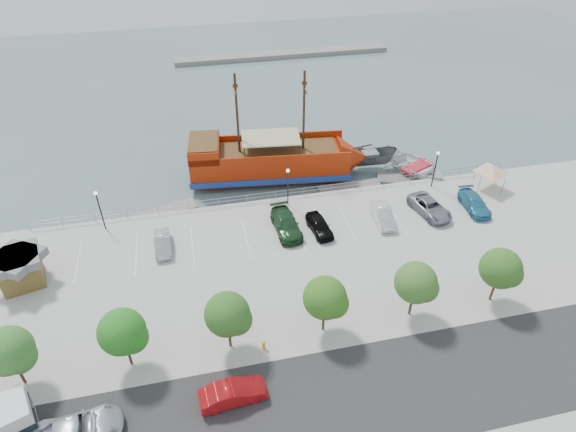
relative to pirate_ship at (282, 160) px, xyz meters
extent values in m
plane|color=#4F6365|center=(-0.96, -13.57, -2.17)|extent=(160.00, 160.00, 0.00)
cube|color=#272727|center=(-0.96, -29.57, -1.16)|extent=(100.00, 8.00, 0.04)
cube|color=#9A978E|center=(-0.96, -23.57, -1.16)|extent=(100.00, 4.00, 0.05)
cylinder|color=gray|center=(-0.96, -5.77, -0.22)|extent=(50.00, 0.06, 0.06)
cylinder|color=gray|center=(-0.96, -5.77, -0.62)|extent=(50.00, 0.06, 0.06)
cube|color=gray|center=(9.04, 41.43, -1.77)|extent=(40.00, 3.00, 0.80)
cube|color=#A02205|center=(-1.48, 0.17, -0.10)|extent=(17.98, 7.46, 2.84)
cube|color=navy|center=(-1.48, 0.17, -1.03)|extent=(18.34, 7.82, 0.65)
cone|color=#A02205|center=(8.06, -0.95, -0.10)|extent=(4.08, 5.61, 5.24)
cube|color=#A02205|center=(-8.52, 1.00, 2.08)|extent=(3.89, 5.80, 1.53)
cube|color=#583819|center=(-8.52, 1.00, 2.90)|extent=(3.62, 5.34, 0.13)
cube|color=#583819|center=(-0.93, 0.11, 1.37)|extent=(14.65, 6.42, 0.16)
cube|color=#A02205|center=(-1.17, 2.77, 1.70)|extent=(17.37, 2.25, 0.76)
cube|color=#A02205|center=(-1.78, -2.43, 1.70)|extent=(17.37, 2.25, 0.76)
cylinder|color=#382111|center=(2.32, -0.27, 5.79)|extent=(0.29, 0.29, 8.95)
cylinder|color=#382111|center=(-4.73, 0.56, 5.79)|extent=(0.29, 0.29, 8.95)
cylinder|color=#382111|center=(2.32, -0.27, 8.52)|extent=(0.53, 3.27, 0.15)
cylinder|color=#382111|center=(-4.73, 0.56, 8.52)|extent=(0.53, 3.27, 0.15)
cube|color=#C4B988|center=(-1.26, 0.15, 2.95)|extent=(6.77, 4.86, 0.13)
cylinder|color=#382111|center=(8.82, -1.04, 1.21)|extent=(2.72, 0.49, 0.65)
imported|color=#4A4E50|center=(10.34, -0.49, -0.96)|extent=(6.56, 3.30, 2.43)
imported|color=white|center=(15.26, -2.94, -1.39)|extent=(8.02, 9.12, 1.57)
cube|color=gray|center=(-13.47, -4.37, -1.99)|extent=(6.84, 3.61, 0.38)
cube|color=gray|center=(6.76, -4.37, -1.97)|extent=(7.11, 2.20, 0.40)
cube|color=slate|center=(14.02, -4.37, -1.96)|extent=(7.85, 4.84, 0.43)
cube|color=brown|center=(-24.97, -13.17, -0.03)|extent=(3.81, 3.81, 2.29)
cube|color=slate|center=(-24.97, -13.17, 1.37)|extent=(4.32, 4.32, 0.73)
cylinder|color=slate|center=(20.06, -7.07, -0.15)|extent=(0.08, 0.08, 2.04)
cylinder|color=slate|center=(22.32, -7.90, -0.15)|extent=(0.08, 0.08, 2.04)
cylinder|color=slate|center=(19.22, -9.33, -0.15)|extent=(0.08, 0.08, 2.04)
cylinder|color=slate|center=(21.49, -10.16, -0.15)|extent=(0.08, 0.08, 2.04)
pyramid|color=white|center=(20.77, -8.62, 1.66)|extent=(5.00, 5.00, 0.84)
imported|color=#A2A8B4|center=(-18.87, -28.44, -0.42)|extent=(5.64, 3.02, 1.51)
imported|color=#B01115|center=(-9.32, -27.96, -0.45)|extent=(4.53, 1.91, 1.45)
cylinder|color=gold|center=(-6.63, -24.37, -0.87)|extent=(0.25, 0.25, 0.62)
sphere|color=gold|center=(-6.63, -24.37, -0.54)|extent=(0.27, 0.27, 0.27)
cylinder|color=black|center=(-18.96, -7.07, 0.83)|extent=(0.12, 0.12, 4.00)
sphere|color=#FFF2CC|center=(-18.96, -7.07, 2.93)|extent=(0.36, 0.36, 0.36)
cylinder|color=black|center=(-0.96, -7.07, 0.83)|extent=(0.12, 0.12, 4.00)
sphere|color=#FFF2CC|center=(-0.96, -7.07, 2.93)|extent=(0.36, 0.36, 0.36)
cylinder|color=black|center=(15.04, -7.07, 0.83)|extent=(0.12, 0.12, 4.00)
sphere|color=#FFF2CC|center=(15.04, -7.07, 2.93)|extent=(0.36, 0.36, 0.36)
cylinder|color=#473321|center=(-22.96, -23.57, -0.07)|extent=(0.20, 0.20, 2.20)
sphere|color=#2F6125|center=(-22.96, -23.57, 2.23)|extent=(3.20, 3.20, 3.20)
sphere|color=#2F6125|center=(-22.36, -23.87, 1.83)|extent=(2.20, 2.20, 2.20)
cylinder|color=#473321|center=(-15.96, -23.57, -0.07)|extent=(0.20, 0.20, 2.20)
sphere|color=#1F6319|center=(-15.96, -23.57, 2.23)|extent=(3.20, 3.20, 3.20)
sphere|color=#1F6319|center=(-15.36, -23.87, 1.83)|extent=(2.20, 2.20, 2.20)
cylinder|color=#473321|center=(-8.96, -23.57, -0.07)|extent=(0.20, 0.20, 2.20)
sphere|color=#2A541C|center=(-8.96, -23.57, 2.23)|extent=(3.20, 3.20, 3.20)
sphere|color=#2A541C|center=(-8.36, -23.87, 1.83)|extent=(2.20, 2.20, 2.20)
cylinder|color=#473321|center=(-1.96, -23.57, -0.07)|extent=(0.20, 0.20, 2.20)
sphere|color=#2D5C19|center=(-1.96, -23.57, 2.23)|extent=(3.20, 3.20, 3.20)
sphere|color=#2D5C19|center=(-1.36, -23.87, 1.83)|extent=(2.20, 2.20, 2.20)
cylinder|color=#473321|center=(5.04, -23.57, -0.07)|extent=(0.20, 0.20, 2.20)
sphere|color=#355D23|center=(5.04, -23.57, 2.23)|extent=(3.20, 3.20, 3.20)
sphere|color=#355D23|center=(5.64, -23.87, 1.83)|extent=(2.20, 2.20, 2.20)
cylinder|color=#473321|center=(12.04, -23.57, -0.07)|extent=(0.20, 0.20, 2.20)
sphere|color=#2C551C|center=(12.04, -23.57, 2.23)|extent=(3.20, 3.20, 3.20)
sphere|color=#2C551C|center=(12.64, -23.87, 1.83)|extent=(2.20, 2.20, 2.20)
imported|color=#AAACB1|center=(-13.55, -11.34, -0.51)|extent=(1.54, 4.06, 1.32)
imported|color=#1C4122|center=(-2.06, -11.18, -0.39)|extent=(2.50, 5.53, 1.57)
imported|color=black|center=(1.00, -11.99, -0.47)|extent=(2.12, 4.30, 1.41)
imported|color=silver|center=(7.48, -11.78, -0.45)|extent=(1.89, 4.50, 1.45)
imported|color=gray|center=(12.54, -11.56, -0.46)|extent=(3.33, 5.53, 1.44)
imported|color=teal|center=(17.27, -11.87, -0.48)|extent=(2.29, 4.92, 1.39)
camera|label=1|loc=(-9.83, -46.50, 27.35)|focal=30.00mm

